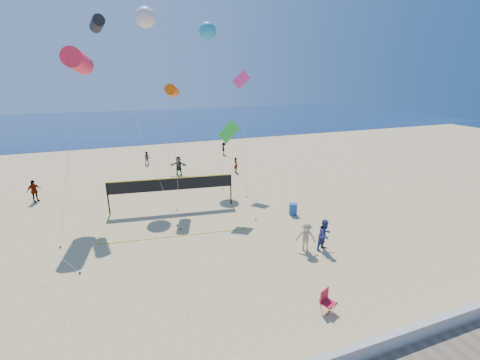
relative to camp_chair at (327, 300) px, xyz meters
name	(u,v)px	position (x,y,z in m)	size (l,w,h in m)	color
ground	(232,326)	(-3.98, 0.56, -0.56)	(120.00, 120.00, 0.00)	#D9BD7A
ocean	(138,122)	(-3.98, 62.56, -0.55)	(140.00, 50.00, 0.03)	navy
bystander_a	(325,235)	(2.84, 4.32, 0.36)	(0.90, 0.70, 1.85)	navy
bystander_b	(306,237)	(1.78, 4.59, 0.30)	(1.12, 0.64, 1.73)	tan
far_person_0	(34,191)	(-14.25, 18.42, 0.33)	(1.04, 0.43, 1.78)	gray
far_person_1	(179,166)	(-2.37, 21.73, 0.37)	(1.73, 0.55, 1.86)	gray
far_person_2	(236,165)	(3.28, 20.54, 0.20)	(0.56, 0.37, 1.53)	gray
far_person_3	(147,158)	(-4.97, 26.72, 0.18)	(0.72, 0.56, 1.48)	gray
far_person_4	(224,149)	(4.42, 28.26, 0.19)	(0.98, 0.56, 1.52)	gray
camp_chair	(327,300)	(0.00, 0.00, 0.00)	(0.69, 0.79, 1.11)	red
trash_barrel	(293,209)	(3.57, 9.19, -0.14)	(0.56, 0.56, 0.85)	#164693
volleyball_net	(171,188)	(-4.33, 13.22, 1.10)	(10.12, 9.99, 2.42)	black
kite_0	(78,61)	(-9.54, 15.75, 9.82)	(2.74, 7.71, 11.24)	red
kite_1	(97,24)	(-8.11, 17.71, 12.38)	(4.23, 8.59, 13.51)	black
kite_2	(172,91)	(-3.46, 15.65, 7.83)	(1.70, 7.17, 8.94)	#D54F06
kite_4	(230,135)	(-0.23, 11.85, 4.96)	(1.91, 2.90, 6.62)	green
kite_5	(242,86)	(2.71, 17.39, 8.04)	(1.87, 4.30, 9.93)	#DB2F82
kite_6	(145,17)	(-4.56, 19.96, 13.31)	(1.67, 8.04, 14.68)	silver
kite_7	(208,31)	(1.02, 21.69, 12.76)	(1.63, 6.68, 14.09)	#1E8BB9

